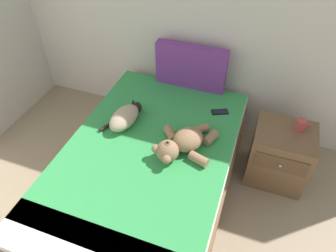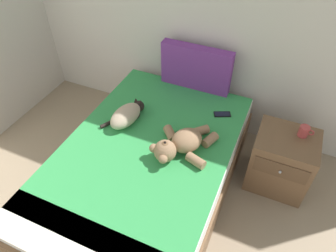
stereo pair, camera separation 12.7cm
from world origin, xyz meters
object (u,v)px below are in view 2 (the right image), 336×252
at_px(cat, 127,115).
at_px(teddy_bear, 181,144).
at_px(cell_phone, 222,114).
at_px(nightstand, 281,161).
at_px(bed, 147,170).
at_px(mug, 304,131).
at_px(patterned_cushion, 196,68).

relative_size(cat, teddy_bear, 0.75).
relative_size(teddy_bear, cell_phone, 3.40).
height_order(teddy_bear, nightstand, teddy_bear).
relative_size(bed, teddy_bear, 3.67).
xyz_separation_m(nightstand, mug, (0.09, 0.08, 0.33)).
relative_size(cat, cell_phone, 2.55).
xyz_separation_m(bed, nightstand, (1.03, 0.55, 0.02)).
bearing_deg(cell_phone, teddy_bear, -107.99).
bearing_deg(teddy_bear, bed, -159.82).
bearing_deg(teddy_bear, patterned_cushion, 102.68).
bearing_deg(mug, teddy_bear, -148.26).
height_order(patterned_cushion, cat, patterned_cushion).
bearing_deg(cat, nightstand, 13.29).
relative_size(patterned_cushion, cell_phone, 4.16).
bearing_deg(cat, mug, 15.49).
bearing_deg(cell_phone, nightstand, -9.86).
height_order(bed, mug, mug).
height_order(nightstand, mug, mug).
relative_size(bed, patterned_cushion, 3.01).
bearing_deg(nightstand, mug, 40.98).
height_order(patterned_cushion, teddy_bear, patterned_cushion).
relative_size(bed, nightstand, 3.69).
xyz_separation_m(cell_phone, mug, (0.68, -0.02, 0.07)).
bearing_deg(mug, cell_phone, 178.08).
relative_size(teddy_bear, nightstand, 1.01).
xyz_separation_m(bed, cell_phone, (0.44, 0.65, 0.27)).
bearing_deg(mug, cat, -164.51).
xyz_separation_m(cat, nightstand, (1.33, 0.31, -0.32)).
xyz_separation_m(cat, cell_phone, (0.74, 0.42, -0.07)).
relative_size(patterned_cushion, mug, 5.70).
height_order(bed, nightstand, nightstand).
bearing_deg(cell_phone, bed, -124.19).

